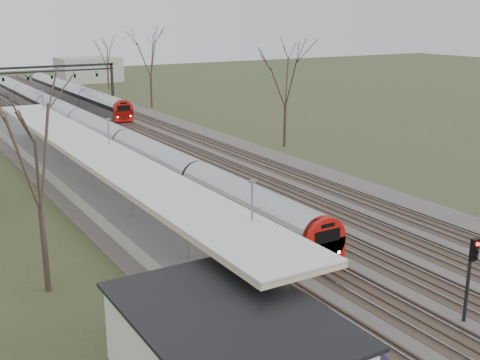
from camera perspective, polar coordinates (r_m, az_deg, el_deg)
name	(u,v)px	position (r m, az deg, el deg)	size (l,w,h in m)	color
track_bed	(117,139)	(68.75, -11.59, 3.86)	(24.00, 160.00, 0.22)	#474442
platform	(81,183)	(49.65, -14.85, -0.23)	(3.50, 69.00, 1.00)	#9E9B93
canopy	(96,151)	(44.63, -13.48, 2.67)	(4.10, 50.00, 3.11)	slate
station_building	(228,355)	(22.53, -1.18, -16.27)	(6.00, 9.00, 3.20)	silver
signal_gantry	(46,73)	(96.64, -17.88, 9.60)	(21.00, 0.59, 6.08)	black
tree_west_near	(35,150)	(29.91, -18.82, 2.71)	(5.00, 5.00, 10.30)	#2D231C
tree_east_far	(286,77)	(62.46, 4.37, 9.70)	(5.00, 5.00, 10.30)	#2D231C
train_near	(79,122)	(71.98, -14.98, 5.30)	(2.62, 90.21, 3.05)	#ABAEB6
train_far	(73,93)	(99.30, -15.52, 7.92)	(2.62, 45.21, 3.05)	#ABAEB6
signal_post	(471,268)	(28.49, 21.04, -7.76)	(0.35, 0.45, 4.10)	black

